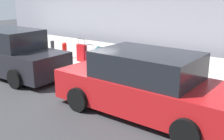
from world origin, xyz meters
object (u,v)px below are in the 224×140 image
object	(u,v)px
suitcase_silver_2	(148,68)
fire_hydrant	(65,50)
suitcase_olive_4	(122,62)
suitcase_maroon_7	(90,57)
suitcase_navy_3	(135,64)
bollard_post	(53,49)
suitcase_red_1	(162,69)
suitcase_maroon_0	(178,71)
suitcase_red_8	(82,53)
suitcase_teal_6	(101,57)
parked_car_red_0	(146,85)
parked_car_charcoal_1	(10,54)
suitcase_black_5	(110,61)

from	to	relation	value
suitcase_silver_2	fire_hydrant	bearing A→B (deg)	0.18
suitcase_olive_4	suitcase_silver_2	bearing A→B (deg)	-178.58
suitcase_maroon_7	suitcase_navy_3	bearing A→B (deg)	-178.92
suitcase_navy_3	bollard_post	bearing A→B (deg)	2.19
suitcase_navy_3	suitcase_maroon_7	xyz separation A→B (m)	(2.15, 0.04, -0.03)
suitcase_red_1	suitcase_maroon_0	bearing A→B (deg)	179.00
suitcase_maroon_7	suitcase_red_8	xyz separation A→B (m)	(0.53, -0.05, 0.11)
suitcase_olive_4	suitcase_red_8	size ratio (longest dim) A/B	0.68
suitcase_teal_6	suitcase_red_8	size ratio (longest dim) A/B	0.78
suitcase_teal_6	parked_car_red_0	xyz separation A→B (m)	(-3.67, 2.69, 0.27)
parked_car_red_0	parked_car_charcoal_1	size ratio (longest dim) A/B	1.00
parked_car_red_0	suitcase_black_5	bearing A→B (deg)	-39.65
suitcase_maroon_7	suitcase_silver_2	bearing A→B (deg)	-179.16
suitcase_maroon_7	parked_car_charcoal_1	world-z (taller)	parked_car_charcoal_1
suitcase_maroon_0	suitcase_navy_3	distance (m)	1.68
suitcase_navy_3	suitcase_black_5	xyz separation A→B (m)	(1.14, 0.06, -0.02)
suitcase_maroon_0	suitcase_teal_6	world-z (taller)	suitcase_maroon_0
bollard_post	parked_car_red_0	size ratio (longest dim) A/B	0.15
suitcase_maroon_0	suitcase_red_1	xyz separation A→B (m)	(0.60, -0.01, -0.03)
suitcase_silver_2	suitcase_red_8	bearing A→B (deg)	-0.17
fire_hydrant	bollard_post	xyz separation A→B (m)	(0.61, 0.15, -0.00)
suitcase_red_1	suitcase_olive_4	world-z (taller)	suitcase_red_1
suitcase_red_1	suitcase_red_8	bearing A→B (deg)	0.14
suitcase_black_5	parked_car_charcoal_1	distance (m)	3.75
suitcase_teal_6	suitcase_maroon_0	bearing A→B (deg)	180.00
suitcase_red_1	suitcase_maroon_7	distance (m)	3.23
suitcase_red_8	suitcase_olive_4	bearing A→B (deg)	178.97
parked_car_red_0	suitcase_olive_4	bearing A→B (deg)	-45.42
suitcase_olive_4	parked_car_red_0	world-z (taller)	parked_car_red_0
fire_hydrant	parked_car_red_0	world-z (taller)	parked_car_red_0
suitcase_teal_6	suitcase_olive_4	bearing A→B (deg)	178.03
suitcase_olive_4	suitcase_teal_6	xyz separation A→B (m)	(1.06, -0.04, 0.04)
suitcase_teal_6	suitcase_maroon_7	distance (m)	0.52
suitcase_black_5	suitcase_red_8	world-z (taller)	suitcase_red_8
suitcase_maroon_7	parked_car_red_0	xyz separation A→B (m)	(-4.18, 2.64, 0.37)
suitcase_red_1	suitcase_olive_4	bearing A→B (deg)	1.61
suitcase_red_8	suitcase_navy_3	bearing A→B (deg)	179.82
suitcase_silver_2	parked_car_charcoal_1	xyz separation A→B (m)	(4.34, 2.68, 0.40)
suitcase_silver_2	suitcase_red_8	distance (m)	3.23
suitcase_teal_6	suitcase_red_8	bearing A→B (deg)	-0.07
parked_car_red_0	parked_car_charcoal_1	bearing A→B (deg)	-0.00
suitcase_red_8	parked_car_charcoal_1	xyz separation A→B (m)	(1.11, 2.69, 0.29)
suitcase_maroon_7	suitcase_red_8	size ratio (longest dim) A/B	0.82
suitcase_silver_2	parked_car_red_0	distance (m)	3.08
suitcase_maroon_7	parked_car_red_0	distance (m)	4.95
suitcase_black_5	suitcase_teal_6	size ratio (longest dim) A/B	1.11
parked_car_red_0	suitcase_navy_3	bearing A→B (deg)	-52.96
suitcase_maroon_0	fire_hydrant	bearing A→B (deg)	0.23
parked_car_red_0	suitcase_silver_2	bearing A→B (deg)	-61.07
suitcase_red_1	suitcase_red_8	size ratio (longest dim) A/B	0.84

